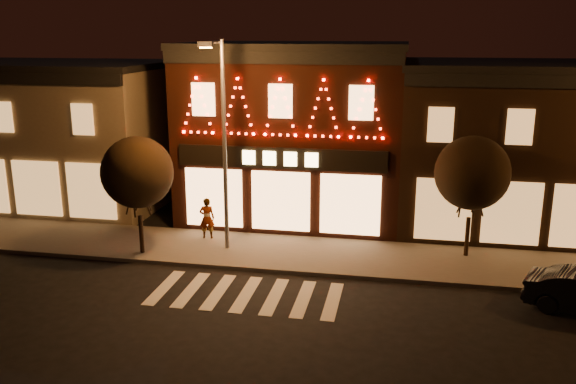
% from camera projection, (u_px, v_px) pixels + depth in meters
% --- Properties ---
extents(ground, '(120.00, 120.00, 0.00)m').
position_uv_depth(ground, '(210.00, 352.00, 17.08)').
color(ground, black).
rests_on(ground, ground).
extents(sidewalk_far, '(44.00, 4.00, 0.15)m').
position_uv_depth(sidewalk_far, '(320.00, 255.00, 24.29)').
color(sidewalk_far, '#47423D').
rests_on(sidewalk_far, ground).
extents(building_left, '(12.20, 8.28, 7.30)m').
position_uv_depth(building_left, '(54.00, 132.00, 31.80)').
color(building_left, '#756653').
rests_on(building_left, ground).
extents(building_pulp, '(10.20, 8.34, 8.30)m').
position_uv_depth(building_pulp, '(297.00, 130.00, 29.28)').
color(building_pulp, black).
rests_on(building_pulp, ground).
extents(building_right_a, '(9.20, 8.28, 7.50)m').
position_uv_depth(building_right_a, '(501.00, 145.00, 27.65)').
color(building_right_a, black).
rests_on(building_right_a, ground).
extents(streetlamp_mid, '(0.54, 1.91, 8.36)m').
position_uv_depth(streetlamp_mid, '(222.00, 131.00, 23.46)').
color(streetlamp_mid, '#59595E').
rests_on(streetlamp_mid, sidewalk_far).
extents(tree_left, '(2.83, 2.83, 4.73)m').
position_uv_depth(tree_left, '(137.00, 172.00, 23.60)').
color(tree_left, black).
rests_on(tree_left, sidewalk_far).
extents(tree_right, '(2.87, 2.87, 4.81)m').
position_uv_depth(tree_right, '(472.00, 173.00, 23.24)').
color(tree_right, black).
rests_on(tree_right, sidewalk_far).
extents(pedestrian, '(0.72, 0.54, 1.78)m').
position_uv_depth(pedestrian, '(207.00, 218.00, 25.91)').
color(pedestrian, gray).
rests_on(pedestrian, sidewalk_far).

